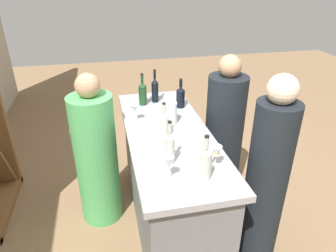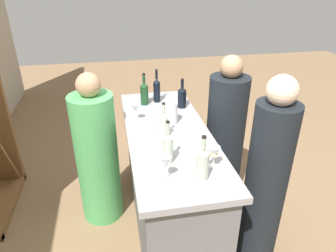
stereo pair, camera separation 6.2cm
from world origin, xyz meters
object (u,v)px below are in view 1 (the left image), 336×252
(wine_glass_near_right, at_px, (135,109))
(person_center_guest, at_px, (266,180))
(water_pitcher, at_px, (170,113))
(wine_glass_near_left, at_px, (216,153))
(wine_glass_near_center, at_px, (169,163))
(wine_bottle_second_left_clear_pale, at_px, (170,147))
(wine_bottle_far_right_near_black, at_px, (155,90))
(wine_bottle_rightmost_olive_green, at_px, (143,93))
(person_server_behind, at_px, (96,158))
(wine_bottle_leftmost_clear_pale, at_px, (205,162))
(person_left_guest, at_px, (223,138))
(wine_bottle_second_right_near_black, at_px, (181,97))
(wine_bottle_center_clear_pale, at_px, (164,124))

(wine_glass_near_right, relative_size, person_center_guest, 0.10)
(water_pitcher, bearing_deg, wine_glass_near_left, -167.79)
(wine_glass_near_center, relative_size, wine_glass_near_right, 1.13)
(wine_bottle_second_left_clear_pale, xyz_separation_m, wine_bottle_far_right_near_black, (1.11, -0.10, 0.01))
(wine_bottle_rightmost_olive_green, height_order, person_server_behind, person_server_behind)
(wine_bottle_second_left_clear_pale, distance_m, person_server_behind, 0.97)
(wine_bottle_rightmost_olive_green, height_order, person_center_guest, person_center_guest)
(wine_bottle_leftmost_clear_pale, xyz_separation_m, wine_glass_near_center, (0.03, 0.23, 0.01))
(wine_bottle_leftmost_clear_pale, height_order, wine_glass_near_center, wine_bottle_leftmost_clear_pale)
(person_center_guest, bearing_deg, person_left_guest, -86.52)
(wine_bottle_second_right_near_black, relative_size, person_center_guest, 0.18)
(wine_bottle_far_right_near_black, bearing_deg, person_left_guest, -121.85)
(wine_bottle_second_right_near_black, xyz_separation_m, wine_glass_near_right, (-0.22, 0.47, 0.01))
(wine_bottle_second_left_clear_pale, distance_m, wine_glass_near_left, 0.31)
(wine_bottle_leftmost_clear_pale, height_order, wine_glass_near_right, wine_bottle_leftmost_clear_pale)
(wine_glass_near_left, height_order, person_center_guest, person_center_guest)
(wine_glass_near_left, height_order, wine_glass_near_right, wine_glass_near_right)
(wine_bottle_second_right_near_black, distance_m, wine_glass_near_right, 0.52)
(wine_bottle_rightmost_olive_green, distance_m, person_center_guest, 1.41)
(wine_bottle_second_right_near_black, height_order, wine_bottle_rightmost_olive_green, wine_bottle_rightmost_olive_green)
(wine_glass_near_center, height_order, person_center_guest, person_center_guest)
(person_left_guest, height_order, person_center_guest, person_center_guest)
(wine_bottle_center_clear_pale, height_order, wine_glass_near_right, wine_bottle_center_clear_pale)
(wine_bottle_rightmost_olive_green, height_order, person_left_guest, person_left_guest)
(wine_bottle_far_right_near_black, xyz_separation_m, person_server_behind, (-0.42, 0.63, -0.45))
(wine_glass_near_center, bearing_deg, person_server_behind, 28.43)
(wine_glass_near_center, distance_m, person_center_guest, 0.89)
(wine_bottle_second_right_near_black, xyz_separation_m, wine_bottle_rightmost_olive_green, (0.14, 0.35, 0.01))
(wine_glass_near_center, xyz_separation_m, person_center_guest, (0.14, -0.80, -0.37))
(wine_bottle_second_right_near_black, distance_m, wine_bottle_far_right_near_black, 0.29)
(water_pitcher, bearing_deg, wine_bottle_center_clear_pale, 156.51)
(wine_bottle_leftmost_clear_pale, bearing_deg, wine_glass_near_right, 19.85)
(wine_bottle_center_clear_pale, distance_m, person_left_guest, 0.86)
(person_center_guest, bearing_deg, wine_bottle_rightmost_olive_green, -54.29)
(wine_bottle_far_right_near_black, relative_size, wine_glass_near_right, 2.16)
(wine_bottle_center_clear_pale, relative_size, person_center_guest, 0.19)
(wine_bottle_leftmost_clear_pale, bearing_deg, wine_bottle_second_left_clear_pale, 38.73)
(wine_glass_near_center, distance_m, person_left_guest, 1.27)
(wine_glass_near_left, height_order, person_left_guest, person_left_guest)
(wine_bottle_far_right_near_black, distance_m, water_pitcher, 0.51)
(person_server_behind, bearing_deg, wine_bottle_rightmost_olive_green, 57.93)
(wine_bottle_leftmost_clear_pale, distance_m, wine_glass_near_right, 0.99)
(wine_bottle_leftmost_clear_pale, bearing_deg, wine_bottle_far_right_near_black, 3.53)
(water_pitcher, relative_size, person_server_behind, 0.13)
(wine_glass_near_center, distance_m, water_pitcher, 0.82)
(wine_bottle_second_left_clear_pale, bearing_deg, person_left_guest, -44.39)
(person_center_guest, height_order, person_server_behind, person_center_guest)
(wine_bottle_leftmost_clear_pale, bearing_deg, water_pitcher, 2.68)
(water_pitcher, distance_m, person_center_guest, 0.96)
(wine_bottle_center_clear_pale, xyz_separation_m, wine_glass_near_right, (0.34, 0.19, 0.00))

